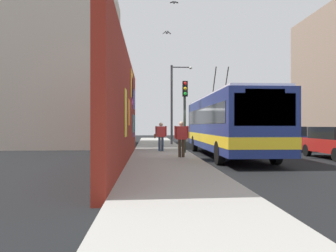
{
  "coord_description": "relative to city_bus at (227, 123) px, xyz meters",
  "views": [
    {
      "loc": [
        -17.71,
        2.36,
        1.63
      ],
      "look_at": [
        2.27,
        1.17,
        1.62
      ],
      "focal_mm": 35.97,
      "sensor_mm": 36.0,
      "label": 1
    }
  ],
  "objects": [
    {
      "name": "curbside_puddle",
      "position": [
        -1.83,
        1.2,
        -1.77
      ],
      "size": [
        1.85,
        1.85,
        0.0
      ],
      "primitive_type": "cylinder",
      "color": "black",
      "rests_on": "ground_plane"
    },
    {
      "name": "city_bus",
      "position": [
        0.0,
        0.0,
        0.0
      ],
      "size": [
        11.7,
        2.67,
        4.96
      ],
      "color": "navy",
      "rests_on": "ground_plane"
    },
    {
      "name": "pedestrian_at_curb",
      "position": [
        -1.72,
        2.58,
        -0.63
      ],
      "size": [
        0.23,
        0.68,
        1.69
      ],
      "color": "#3F3326",
      "rests_on": "sidewalk_slab"
    },
    {
      "name": "parked_car_champagne",
      "position": [
        16.14,
        -5.2,
        -0.94
      ],
      "size": [
        4.45,
        1.86,
        1.58
      ],
      "color": "#C6B793",
      "rests_on": "ground_plane"
    },
    {
      "name": "parked_car_black",
      "position": [
        10.88,
        -5.2,
        -0.94
      ],
      "size": [
        4.92,
        1.9,
        1.58
      ],
      "color": "black",
      "rests_on": "ground_plane"
    },
    {
      "name": "graffiti_wall",
      "position": [
        -3.17,
        5.15,
        0.58
      ],
      "size": [
        15.27,
        0.32,
        4.7
      ],
      "color": "maroon",
      "rests_on": "ground_plane"
    },
    {
      "name": "ground_plane",
      "position": [
        0.16,
        1.8,
        -1.77
      ],
      "size": [
        80.0,
        80.0,
        0.0
      ],
      "primitive_type": "plane",
      "color": "black"
    },
    {
      "name": "street_lamp",
      "position": [
        9.63,
        2.05,
        2.06
      ],
      "size": [
        0.44,
        1.77,
        6.39
      ],
      "color": "#4C4C51",
      "rests_on": "sidewalk_slab"
    },
    {
      "name": "sidewalk_slab",
      "position": [
        0.16,
        3.4,
        -1.7
      ],
      "size": [
        48.0,
        3.2,
        0.15
      ],
      "primitive_type": "cube",
      "color": "#9E9B93",
      "rests_on": "ground_plane"
    },
    {
      "name": "traffic_light",
      "position": [
        0.75,
        2.15,
        1.04
      ],
      "size": [
        0.49,
        0.28,
        3.95
      ],
      "color": "#2D382D",
      "rests_on": "sidewalk_slab"
    },
    {
      "name": "parked_car_navy",
      "position": [
        4.72,
        -5.2,
        -0.94
      ],
      "size": [
        4.69,
        1.8,
        1.58
      ],
      "color": "navy",
      "rests_on": "ground_plane"
    },
    {
      "name": "building_far_left",
      "position": [
        10.67,
        11.0,
        4.79
      ],
      "size": [
        11.32,
        8.16,
        13.13
      ],
      "color": "#B2A899",
      "rests_on": "ground_plane"
    },
    {
      "name": "pedestrian_midblock",
      "position": [
        2.14,
        3.41,
        -0.64
      ],
      "size": [
        0.22,
        0.75,
        1.67
      ],
      "color": "#2D3F59",
      "rests_on": "sidewalk_slab"
    }
  ]
}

